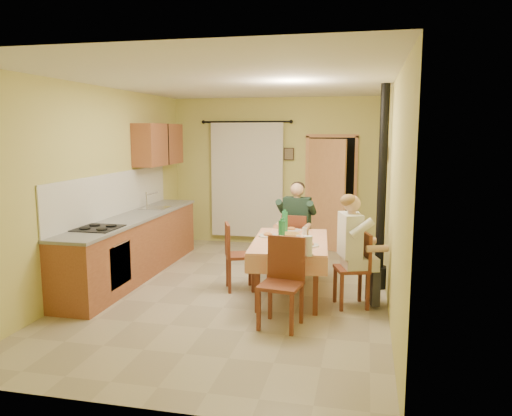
% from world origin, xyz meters
% --- Properties ---
extents(floor, '(4.00, 6.00, 0.01)m').
position_xyz_m(floor, '(0.00, 0.00, 0.00)').
color(floor, tan).
rests_on(floor, ground).
extents(room_shell, '(4.04, 6.04, 2.82)m').
position_xyz_m(room_shell, '(0.00, 0.00, 1.82)').
color(room_shell, '#D1CA6B').
rests_on(room_shell, ground).
extents(kitchen_run, '(0.64, 3.64, 1.56)m').
position_xyz_m(kitchen_run, '(-1.71, 0.40, 0.48)').
color(kitchen_run, brown).
rests_on(kitchen_run, ground).
extents(upper_cabinets, '(0.35, 1.40, 0.70)m').
position_xyz_m(upper_cabinets, '(-1.82, 1.70, 1.95)').
color(upper_cabinets, brown).
rests_on(upper_cabinets, room_shell).
extents(curtain, '(1.70, 0.07, 2.22)m').
position_xyz_m(curtain, '(-0.55, 2.90, 1.26)').
color(curtain, black).
rests_on(curtain, ground).
extents(doorway, '(0.96, 0.49, 2.15)m').
position_xyz_m(doorway, '(1.02, 2.87, 1.05)').
color(doorway, black).
rests_on(doorway, ground).
extents(dining_table, '(1.10, 1.68, 0.76)m').
position_xyz_m(dining_table, '(0.74, -0.03, 0.38)').
color(dining_table, '#EDA27B').
rests_on(dining_table, ground).
extents(tableware, '(0.86, 1.58, 0.33)m').
position_xyz_m(tableware, '(0.75, -0.14, 0.83)').
color(tableware, white).
rests_on(tableware, dining_table).
extents(chair_far, '(0.42, 0.42, 0.93)m').
position_xyz_m(chair_far, '(0.67, 1.03, 0.29)').
color(chair_far, brown).
rests_on(chair_far, ground).
extents(chair_near, '(0.50, 0.50, 1.00)m').
position_xyz_m(chair_near, '(0.80, -1.10, 0.29)').
color(chair_near, brown).
rests_on(chair_near, ground).
extents(chair_right, '(0.48, 0.48, 0.94)m').
position_xyz_m(chair_right, '(1.56, -0.25, 0.29)').
color(chair_right, brown).
rests_on(chair_right, ground).
extents(chair_left, '(0.49, 0.49, 0.93)m').
position_xyz_m(chair_left, '(0.01, 0.09, 0.29)').
color(chair_left, brown).
rests_on(chair_left, ground).
extents(man_far, '(0.61, 0.50, 1.39)m').
position_xyz_m(man_far, '(0.67, 1.04, 0.88)').
color(man_far, '#192D23').
rests_on(man_far, chair_far).
extents(man_right, '(0.57, 0.64, 1.39)m').
position_xyz_m(man_right, '(1.55, -0.26, 0.88)').
color(man_right, silver).
rests_on(man_right, chair_right).
extents(stove_flue, '(0.24, 0.24, 2.80)m').
position_xyz_m(stove_flue, '(1.90, 0.60, 1.02)').
color(stove_flue, black).
rests_on(stove_flue, ground).
extents(picture_back, '(0.19, 0.03, 0.23)m').
position_xyz_m(picture_back, '(0.25, 2.97, 1.75)').
color(picture_back, black).
rests_on(picture_back, room_shell).
extents(picture_right, '(0.03, 0.31, 0.21)m').
position_xyz_m(picture_right, '(1.97, 1.20, 1.85)').
color(picture_right, brown).
rests_on(picture_right, room_shell).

